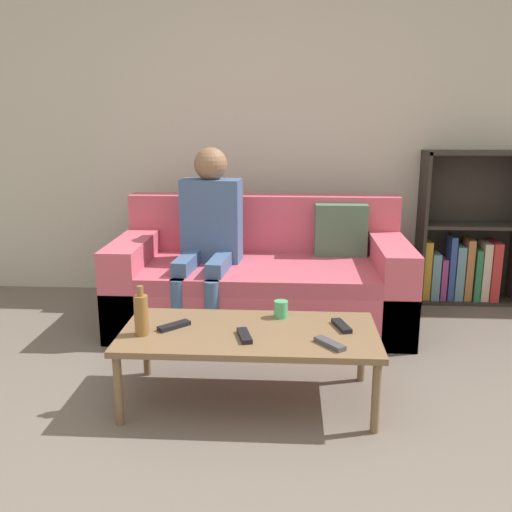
{
  "coord_description": "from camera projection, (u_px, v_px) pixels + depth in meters",
  "views": [
    {
      "loc": [
        0.31,
        -1.78,
        1.4
      ],
      "look_at": [
        0.12,
        1.36,
        0.61
      ],
      "focal_mm": 40.0,
      "sensor_mm": 36.0,
      "label": 1
    }
  ],
  "objects": [
    {
      "name": "tv_remote_3",
      "position": [
        342.0,
        326.0,
        2.8
      ],
      "size": [
        0.09,
        0.18,
        0.02
      ],
      "rotation": [
        0.0,
        0.0,
        0.28
      ],
      "color": "black",
      "rests_on": "coffee_table"
    },
    {
      "name": "couch",
      "position": [
        262.0,
        282.0,
        3.89
      ],
      "size": [
        1.93,
        0.94,
        0.83
      ],
      "color": "#DB5B70",
      "rests_on": "ground_plane"
    },
    {
      "name": "ground_plane",
      "position": [
        200.0,
        507.0,
        2.08
      ],
      "size": [
        22.0,
        22.0,
        0.0
      ],
      "primitive_type": "plane",
      "color": "#70665B"
    },
    {
      "name": "cup_near",
      "position": [
        281.0,
        309.0,
        2.94
      ],
      "size": [
        0.07,
        0.07,
        0.09
      ],
      "color": "#4CB77A",
      "rests_on": "coffee_table"
    },
    {
      "name": "coffee_table",
      "position": [
        249.0,
        337.0,
        2.78
      ],
      "size": [
        1.25,
        0.6,
        0.37
      ],
      "color": "brown",
      "rests_on": "ground_plane"
    },
    {
      "name": "tv_remote_1",
      "position": [
        330.0,
        344.0,
        2.58
      ],
      "size": [
        0.14,
        0.16,
        0.02
      ],
      "rotation": [
        0.0,
        0.0,
        0.66
      ],
      "color": "#47474C",
      "rests_on": "coffee_table"
    },
    {
      "name": "tv_remote_0",
      "position": [
        244.0,
        336.0,
        2.68
      ],
      "size": [
        0.09,
        0.18,
        0.02
      ],
      "rotation": [
        0.0,
        0.0,
        0.25
      ],
      "color": "black",
      "rests_on": "coffee_table"
    },
    {
      "name": "person_adult",
      "position": [
        209.0,
        225.0,
        3.73
      ],
      "size": [
        0.4,
        0.67,
        1.19
      ],
      "rotation": [
        0.0,
        0.0,
        -0.09
      ],
      "color": "#476693",
      "rests_on": "ground_plane"
    },
    {
      "name": "bookshelf",
      "position": [
        465.0,
        246.0,
        4.31
      ],
      "size": [
        0.74,
        0.28,
        1.13
      ],
      "color": "#332D28",
      "rests_on": "ground_plane"
    },
    {
      "name": "wall_back",
      "position": [
        250.0,
        127.0,
        4.34
      ],
      "size": [
        12.0,
        0.06,
        2.6
      ],
      "color": "beige",
      "rests_on": "ground_plane"
    },
    {
      "name": "bottle",
      "position": [
        141.0,
        314.0,
        2.69
      ],
      "size": [
        0.07,
        0.07,
        0.24
      ],
      "color": "olive",
      "rests_on": "coffee_table"
    },
    {
      "name": "tv_remote_2",
      "position": [
        174.0,
        326.0,
        2.8
      ],
      "size": [
        0.15,
        0.15,
        0.02
      ],
      "rotation": [
        0.0,
        0.0,
        -0.79
      ],
      "color": "black",
      "rests_on": "coffee_table"
    }
  ]
}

